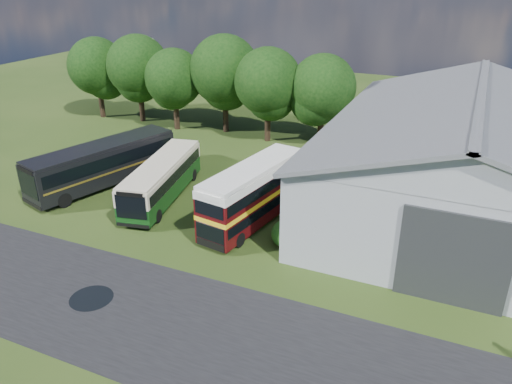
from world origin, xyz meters
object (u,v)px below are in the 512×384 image
at_px(storage_shed, 471,150).
at_px(bus_green_single, 162,179).
at_px(bus_dark_single, 103,164).
at_px(bus_maroon_double, 254,195).

bearing_deg(storage_shed, bus_green_single, -159.72).
bearing_deg(bus_dark_single, bus_maroon_double, 12.21).
relative_size(storage_shed, bus_maroon_double, 2.61).
bearing_deg(bus_maroon_double, bus_dark_single, -174.96).
height_order(bus_green_single, bus_dark_single, bus_dark_single).
xyz_separation_m(storage_shed, bus_dark_single, (-25.31, -7.05, -2.43)).
xyz_separation_m(storage_shed, bus_green_single, (-19.85, -7.33, -2.66)).
relative_size(bus_green_single, bus_dark_single, 0.87).
bearing_deg(bus_dark_single, bus_green_single, 13.54).
height_order(bus_maroon_double, bus_dark_single, bus_maroon_double).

